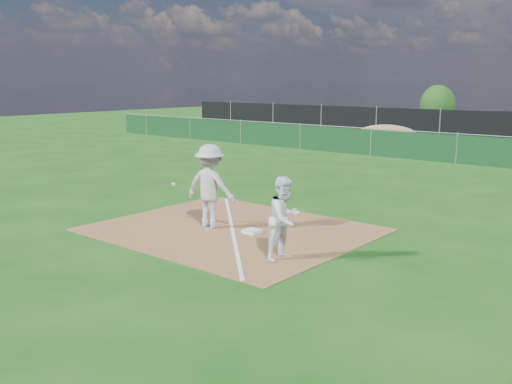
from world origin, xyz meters
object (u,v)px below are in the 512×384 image
(play_at_first, at_px, (211,186))
(runner, at_px, (285,218))
(first_base, at_px, (252,231))
(tree_left, at_px, (438,105))
(car_left, at_px, (438,123))

(play_at_first, xyz_separation_m, runner, (2.81, -0.84, -0.18))
(runner, bearing_deg, first_base, 61.04)
(tree_left, bearing_deg, runner, -72.20)
(first_base, height_order, runner, runner)
(runner, bearing_deg, play_at_first, 75.70)
(play_at_first, bearing_deg, runner, -16.66)
(car_left, bearing_deg, tree_left, 46.08)
(play_at_first, height_order, runner, play_at_first)
(runner, height_order, car_left, runner)
(first_base, bearing_deg, car_left, 103.60)
(first_base, xyz_separation_m, car_left, (-6.22, 25.70, 0.70))
(play_at_first, height_order, car_left, play_at_first)
(first_base, bearing_deg, runner, -31.32)
(runner, bearing_deg, car_left, 18.86)
(first_base, relative_size, tree_left, 0.11)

